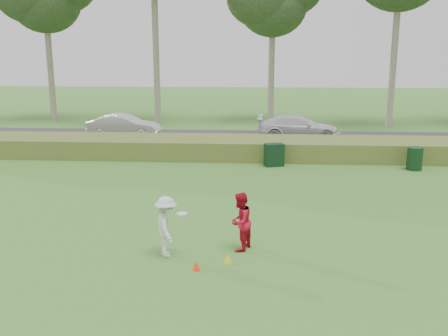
# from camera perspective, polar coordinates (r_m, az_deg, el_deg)

# --- Properties ---
(ground) EXTENTS (120.00, 120.00, 0.00)m
(ground) POSITION_cam_1_polar(r_m,az_deg,el_deg) (12.98, -1.21, -9.66)
(ground) COLOR #377426
(ground) RESTS_ON ground
(reed_strip) EXTENTS (80.00, 3.00, 0.90)m
(reed_strip) POSITION_cam_1_polar(r_m,az_deg,el_deg) (24.37, 1.28, 2.35)
(reed_strip) COLOR #546729
(reed_strip) RESTS_ON ground
(park_road) EXTENTS (80.00, 6.00, 0.06)m
(park_road) POSITION_cam_1_polar(r_m,az_deg,el_deg) (29.36, 1.72, 3.39)
(park_road) COLOR #2D2D2D
(park_road) RESTS_ON ground
(player_white) EXTENTS (0.96, 1.12, 1.54)m
(player_white) POSITION_cam_1_polar(r_m,az_deg,el_deg) (12.63, -6.61, -6.65)
(player_white) COLOR silver
(player_white) RESTS_ON ground
(player_red) EXTENTS (0.83, 0.92, 1.54)m
(player_red) POSITION_cam_1_polar(r_m,az_deg,el_deg) (12.90, 1.85, -6.15)
(player_red) COLOR red
(player_red) RESTS_ON ground
(cone_orange) EXTENTS (0.20, 0.20, 0.21)m
(cone_orange) POSITION_cam_1_polar(r_m,az_deg,el_deg) (12.00, -3.21, -11.12)
(cone_orange) COLOR #FF390D
(cone_orange) RESTS_ON ground
(cone_yellow) EXTENTS (0.20, 0.20, 0.22)m
(cone_yellow) POSITION_cam_1_polar(r_m,az_deg,el_deg) (12.38, 0.42, -10.29)
(cone_yellow) COLOR yellow
(cone_yellow) RESTS_ON ground
(utility_cabinet) EXTENTS (0.93, 0.74, 1.02)m
(utility_cabinet) POSITION_cam_1_polar(r_m,az_deg,el_deg) (22.46, 5.75, 1.50)
(utility_cabinet) COLOR black
(utility_cabinet) RESTS_ON ground
(trash_bin) EXTENTS (0.79, 0.79, 0.99)m
(trash_bin) POSITION_cam_1_polar(r_m,az_deg,el_deg) (23.16, 20.95, 1.01)
(trash_bin) COLOR black
(trash_bin) RESTS_ON ground
(car_mid) EXTENTS (4.25, 1.59, 1.39)m
(car_mid) POSITION_cam_1_polar(r_m,az_deg,el_deg) (29.80, -11.35, 4.69)
(car_mid) COLOR white
(car_mid) RESTS_ON park_road
(car_right) EXTENTS (4.83, 2.06, 1.39)m
(car_right) POSITION_cam_1_polar(r_m,az_deg,el_deg) (29.17, 8.51, 4.62)
(car_right) COLOR silver
(car_right) RESTS_ON park_road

